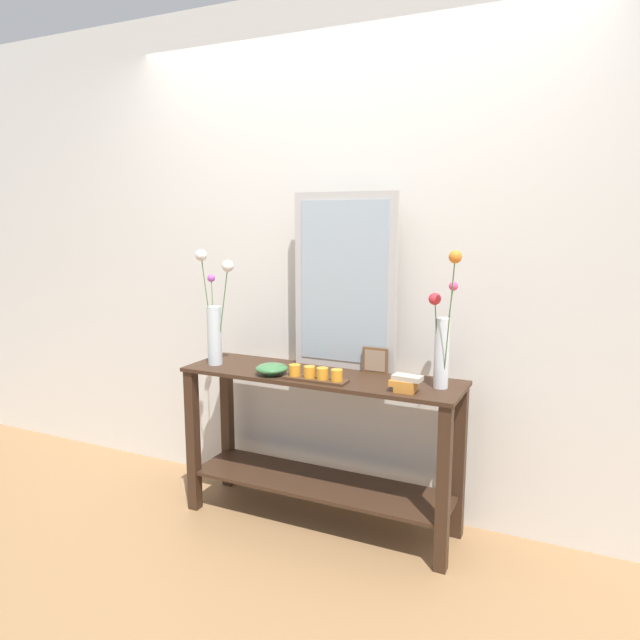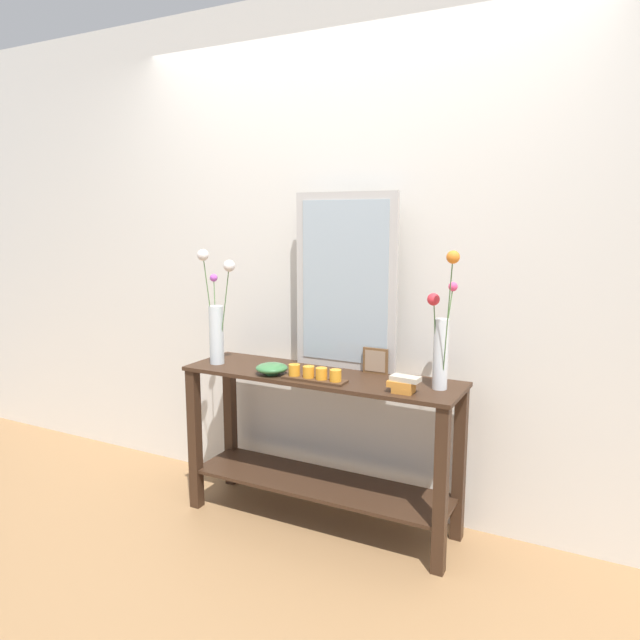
# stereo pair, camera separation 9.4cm
# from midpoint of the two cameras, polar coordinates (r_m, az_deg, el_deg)

# --- Properties ---
(ground_plane) EXTENTS (7.00, 6.00, 0.02)m
(ground_plane) POSITION_cam_midpoint_polar(r_m,az_deg,el_deg) (3.24, -0.88, -19.09)
(ground_plane) COLOR #997047
(wall_back) EXTENTS (6.40, 0.08, 2.70)m
(wall_back) POSITION_cam_midpoint_polar(r_m,az_deg,el_deg) (3.14, 1.64, 6.03)
(wall_back) COLOR silver
(wall_back) RESTS_ON ground
(console_table) EXTENTS (1.43, 0.40, 0.79)m
(console_table) POSITION_cam_midpoint_polar(r_m,az_deg,el_deg) (3.03, -0.91, -10.88)
(console_table) COLOR #382316
(console_table) RESTS_ON ground
(mirror_leaning) EXTENTS (0.55, 0.03, 0.90)m
(mirror_leaning) POSITION_cam_midpoint_polar(r_m,az_deg,el_deg) (2.98, 1.48, 3.72)
(mirror_leaning) COLOR #B7B2AD
(mirror_leaning) RESTS_ON console_table
(tall_vase_left) EXTENTS (0.22, 0.18, 0.61)m
(tall_vase_left) POSITION_cam_midpoint_polar(r_m,az_deg,el_deg) (3.14, -11.05, -0.03)
(tall_vase_left) COLOR silver
(tall_vase_left) RESTS_ON console_table
(vase_right) EXTENTS (0.16, 0.26, 0.64)m
(vase_right) POSITION_cam_midpoint_polar(r_m,az_deg,el_deg) (2.69, 10.84, -1.71)
(vase_right) COLOR silver
(vase_right) RESTS_ON console_table
(candle_tray) EXTENTS (0.32, 0.09, 0.07)m
(candle_tray) POSITION_cam_midpoint_polar(r_m,az_deg,el_deg) (2.82, -1.41, -5.36)
(candle_tray) COLOR #472D1C
(candle_tray) RESTS_ON console_table
(picture_frame_small) EXTENTS (0.13, 0.01, 0.13)m
(picture_frame_small) POSITION_cam_midpoint_polar(r_m,az_deg,el_deg) (2.95, 4.46, -3.94)
(picture_frame_small) COLOR brown
(picture_frame_small) RESTS_ON console_table
(decorative_bowl) EXTENTS (0.16, 0.16, 0.06)m
(decorative_bowl) POSITION_cam_midpoint_polar(r_m,az_deg,el_deg) (2.93, -5.63, -4.71)
(decorative_bowl) COLOR #38703D
(decorative_bowl) RESTS_ON console_table
(book_stack) EXTENTS (0.14, 0.08, 0.08)m
(book_stack) POSITION_cam_midpoint_polar(r_m,az_deg,el_deg) (2.66, 7.26, -6.10)
(book_stack) COLOR orange
(book_stack) RESTS_ON console_table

